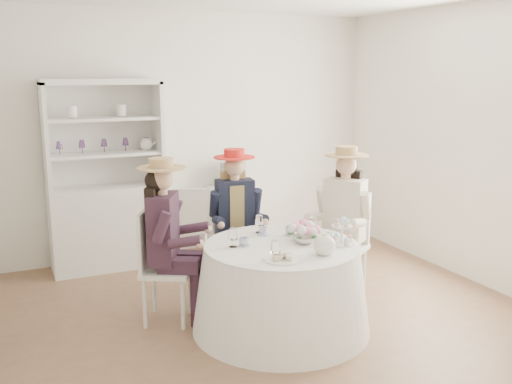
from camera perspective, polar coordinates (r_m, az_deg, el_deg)
name	(u,v)px	position (r m, az deg, el deg)	size (l,w,h in m)	color
ground	(261,312)	(5.05, 0.49, -11.95)	(4.50, 4.50, 0.00)	brown
wall_back	(186,134)	(6.52, -7.05, 5.74)	(4.50, 4.50, 0.00)	white
wall_front	(429,212)	(3.02, 16.95, -1.95)	(4.50, 4.50, 0.00)	white
wall_right	(468,144)	(5.98, 20.47, 4.51)	(4.50, 4.50, 0.00)	white
tea_table	(281,287)	(4.64, 2.52, -9.48)	(1.43, 1.43, 0.71)	white
hutch	(107,202)	(6.18, -14.66, -1.01)	(1.24, 0.63, 1.98)	silver
side_table	(233,219)	(6.62, -2.27, -2.72)	(0.47, 0.47, 0.74)	silver
hatbox	(233,175)	(6.51, -2.31, 1.67)	(0.29, 0.29, 0.29)	black
guest_left	(166,231)	(4.69, -8.96, -3.91)	(0.59, 0.53, 1.38)	silver
guest_mid	(235,211)	(5.33, -2.09, -1.96)	(0.50, 0.53, 1.35)	silver
guest_right	(344,213)	(5.26, 8.76, -2.06)	(0.60, 0.56, 1.39)	silver
spare_chair	(191,224)	(6.08, -6.49, -3.19)	(0.46, 0.46, 0.87)	silver
teacup_a	(244,243)	(4.47, -1.22, -5.08)	(0.08, 0.08, 0.06)	white
teacup_b	(263,232)	(4.76, 0.68, -3.98)	(0.07, 0.07, 0.06)	white
teacup_c	(290,231)	(4.77, 3.45, -3.93)	(0.09, 0.09, 0.07)	white
flower_bowl	(305,240)	(4.57, 4.92, -4.82)	(0.20, 0.20, 0.05)	white
flower_arrangement	(305,230)	(4.61, 4.90, -3.77)	(0.20, 0.20, 0.07)	pink
table_teapot	(324,245)	(4.29, 6.87, -5.30)	(0.23, 0.16, 0.17)	white
sandwich_plate	(282,258)	(4.16, 2.65, -6.62)	(0.27, 0.27, 0.06)	white
cupcake_stand	(342,235)	(4.57, 8.57, -4.25)	(0.22, 0.22, 0.20)	white
stemware_set	(282,236)	(4.50, 2.57, -4.37)	(0.81, 0.79, 0.15)	white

